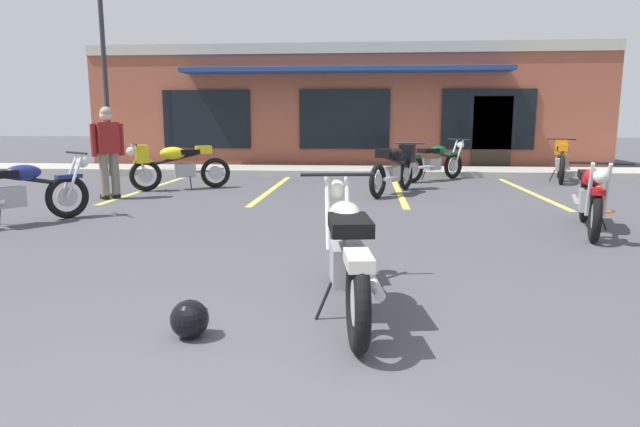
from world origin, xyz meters
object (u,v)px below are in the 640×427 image
Objects in this scene: motorcycle_black_cruiser at (590,196)px; motorcycle_blue_standard at (175,164)px; motorcycle_silver_naked at (16,192)px; traffic_cone at (598,196)px; parking_lot_lamp_post at (101,51)px; motorcycle_green_cafe_racer at (561,159)px; motorcycle_foreground_classic at (346,252)px; helmet_on_pavement at (190,319)px; motorcycle_red_sportbike at (395,167)px; person_in_shorts_foreground at (108,147)px; motorcycle_orange_scrambler at (435,161)px.

motorcycle_black_cruiser is 1.08× the size of motorcycle_blue_standard.
motorcycle_silver_naked is (-7.72, -0.19, 0.00)m from motorcycle_black_cruiser.
parking_lot_lamp_post reaches higher than traffic_cone.
motorcycle_green_cafe_racer is (1.73, 6.15, 0.07)m from motorcycle_black_cruiser.
motorcycle_green_cafe_racer is at bearing 15.72° from motorcycle_blue_standard.
motorcycle_blue_standard is at bearing 77.44° from motorcycle_silver_naked.
motorcycle_silver_naked reaches higher than traffic_cone.
motorcycle_black_cruiser is at bearing -105.72° from motorcycle_green_cafe_racer.
motorcycle_blue_standard is 8.90m from motorcycle_green_cafe_racer.
motorcycle_blue_standard is at bearing 151.36° from motorcycle_black_cruiser.
motorcycle_silver_naked is 11.38m from motorcycle_green_cafe_racer.
motorcycle_blue_standard is 0.93× the size of motorcycle_green_cafe_racer.
motorcycle_foreground_classic and motorcycle_green_cafe_racer have the same top height.
helmet_on_pavement is at bearing -136.45° from motorcycle_black_cruiser.
motorcycle_blue_standard is 8.11m from helmet_on_pavement.
motorcycle_blue_standard is 4.59m from parking_lot_lamp_post.
parking_lot_lamp_post is (-11.29, 0.21, 2.62)m from motorcycle_green_cafe_racer.
motorcycle_green_cafe_racer is at bearing 33.87° from motorcycle_silver_naked.
motorcycle_foreground_classic and motorcycle_red_sportbike have the same top height.
motorcycle_silver_naked is 0.87× the size of motorcycle_green_cafe_racer.
person_in_shorts_foreground is (0.12, 2.54, 0.49)m from motorcycle_silver_naked.
motorcycle_foreground_classic is 10.56m from motorcycle_green_cafe_racer.
motorcycle_orange_scrambler is at bearing 43.60° from motorcycle_silver_naked.
parking_lot_lamp_post is (-2.71, 2.62, 2.62)m from motorcycle_blue_standard.
motorcycle_green_cafe_racer is 3.00m from motorcycle_orange_scrambler.
motorcycle_blue_standard and motorcycle_green_cafe_racer have the same top height.
traffic_cone is (4.84, 5.48, 0.13)m from helmet_on_pavement.
traffic_cone is (8.36, -0.74, -0.69)m from person_in_shorts_foreground.
motorcycle_silver_naked is at bearing -144.90° from motorcycle_red_sportbike.
traffic_cone is at bearing 64.54° from motorcycle_black_cruiser.
motorcycle_orange_scrambler is (1.79, 9.22, 0.00)m from motorcycle_foreground_classic.
traffic_cone is at bearing 11.98° from motorcycle_silver_naked.
parking_lot_lamp_post is at bearing 116.05° from person_in_shorts_foreground.
traffic_cone is (2.02, -4.35, -0.20)m from motorcycle_orange_scrambler.
helmet_on_pavement is (2.77, -7.61, -0.40)m from motorcycle_blue_standard.
motorcycle_silver_naked and motorcycle_green_cafe_racer have the same top height.
motorcycle_silver_naked is 1.06× the size of motorcycle_orange_scrambler.
motorcycle_red_sportbike is 3.71× the size of traffic_cone.
motorcycle_foreground_classic is at bearing -61.54° from motorcycle_blue_standard.
motorcycle_orange_scrambler is at bearing 74.02° from helmet_on_pavement.
motorcycle_orange_scrambler is 1.01× the size of person_in_shorts_foreground.
helmet_on_pavement is (-1.03, -0.61, -0.33)m from motorcycle_foreground_classic.
motorcycle_green_cafe_racer is at bearing 59.92° from helmet_on_pavement.
motorcycle_green_cafe_racer is (8.57, 2.41, 0.00)m from motorcycle_blue_standard.
motorcycle_green_cafe_racer is (4.78, 9.41, 0.07)m from motorcycle_foreground_classic.
motorcycle_foreground_classic is 7.96m from motorcycle_blue_standard.
motorcycle_red_sportbike is 0.41× the size of parking_lot_lamp_post.
motorcycle_orange_scrambler is 8.73m from parking_lot_lamp_post.
motorcycle_foreground_classic is at bearing -33.35° from motorcycle_silver_naked.
traffic_cone is at bearing -15.63° from motorcycle_blue_standard.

